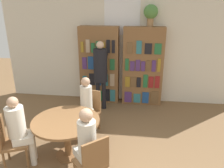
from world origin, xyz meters
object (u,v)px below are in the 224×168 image
bookshelf_right (143,67)px  chair_near_camera (9,140)px  reading_table (66,127)px  chair_far_side (93,161)px  librarian_standing (101,68)px  seated_reader_back (19,127)px  seated_reader_left (85,104)px  bookshelf_left (99,65)px  flower_vase (151,13)px  chair_left_side (90,109)px  seated_reader_right (86,142)px

bookshelf_right → chair_near_camera: (-2.10, -2.80, -0.52)m
reading_table → chair_far_side: chair_far_side is taller
reading_table → librarian_standing: size_ratio=0.66×
reading_table → seated_reader_back: seated_reader_back is taller
librarian_standing → seated_reader_left: bearing=-94.1°
chair_near_camera → seated_reader_back: seated_reader_back is taller
bookshelf_left → flower_vase: size_ratio=3.94×
chair_far_side → seated_reader_back: bearing=121.5°
bookshelf_right → reading_table: 2.79m
reading_table → chair_near_camera: 0.91m
reading_table → seated_reader_left: seated_reader_left is taller
chair_far_side → chair_left_side: bearing=63.0°
bookshelf_right → chair_left_side: bearing=-124.5°
seated_reader_left → bookshelf_left: bearing=-76.1°
seated_reader_right → chair_near_camera: bearing=130.6°
bookshelf_left → seated_reader_back: (-0.79, -2.73, -0.31)m
flower_vase → chair_near_camera: 4.04m
seated_reader_left → chair_far_side: bearing=120.3°
bookshelf_left → reading_table: 2.48m
bookshelf_right → chair_far_side: size_ratio=2.31×
chair_near_camera → seated_reader_right: bearing=58.6°
chair_near_camera → chair_left_side: 1.62m
flower_vase → chair_left_side: (-1.20, -1.56, -1.86)m
seated_reader_back → flower_vase: bearing=119.7°
librarian_standing → bookshelf_right: bearing=26.1°
flower_vase → librarian_standing: 1.79m
chair_left_side → bookshelf_right: bearing=-111.7°
bookshelf_left → chair_far_side: size_ratio=2.31×
chair_far_side → librarian_standing: size_ratio=0.51×
bookshelf_left → seated_reader_back: size_ratio=1.66×
bookshelf_left → reading_table: bearing=-92.9°
chair_left_side → seated_reader_left: (-0.04, -0.18, 0.20)m
chair_left_side → chair_far_side: (0.40, -1.57, 0.00)m
seated_reader_left → seated_reader_right: bearing=117.1°
chair_left_side → chair_far_side: bearing=117.0°
seated_reader_back → chair_left_side: bearing=120.2°
bookshelf_left → chair_left_side: size_ratio=2.31×
librarian_standing → chair_far_side: bearing=-82.4°
bookshelf_right → reading_table: bookshelf_right is taller
seated_reader_left → librarian_standing: librarian_standing is taller
bookshelf_right → chair_far_side: bearing=-102.1°
bookshelf_left → chair_far_side: bearing=-81.4°
seated_reader_right → reading_table: bearing=90.0°
chair_near_camera → seated_reader_left: (0.99, 1.06, 0.20)m
flower_vase → librarian_standing: bearing=-156.2°
bookshelf_right → seated_reader_left: size_ratio=1.65×
chair_far_side → seated_reader_back: size_ratio=0.72×
flower_vase → seated_reader_right: (-0.92, -2.99, -1.64)m
seated_reader_back → librarian_standing: (0.92, 2.23, 0.38)m
bookshelf_right → seated_reader_left: 2.09m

